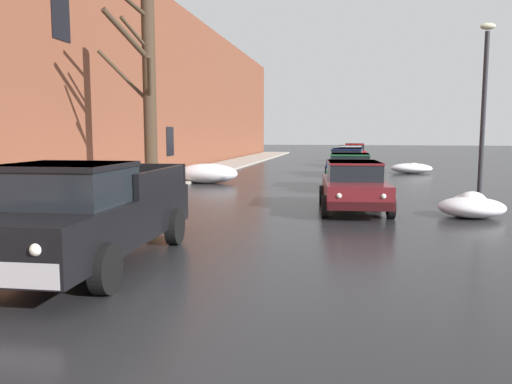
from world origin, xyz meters
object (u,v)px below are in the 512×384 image
at_px(sedan_darkblue_parked_far_down_block, 347,161).
at_px(street_lamp_post, 484,105).
at_px(bare_tree_mid_block, 147,88).
at_px(sedan_maroon_parked_kerbside_close, 354,185).
at_px(sedan_red_at_far_intersection, 354,152).
at_px(fire_hydrant, 42,225).
at_px(pickup_truck_black_approaching_near_lane, 87,213).
at_px(sedan_green_parked_kerbside_mid, 350,170).
at_px(sedan_white_queued_behind_truck, 349,155).

bearing_deg(sedan_darkblue_parked_far_down_block, street_lamp_post, -69.32).
xyz_separation_m(bare_tree_mid_block, sedan_maroon_parked_kerbside_close, (6.85, -1.49, -2.97)).
distance_m(sedan_red_at_far_intersection, fire_hydrant, 32.23).
bearing_deg(pickup_truck_black_approaching_near_lane, sedan_green_parked_kerbside_mid, 71.12).
height_order(sedan_maroon_parked_kerbside_close, sedan_darkblue_parked_far_down_block, same).
bearing_deg(sedan_red_at_far_intersection, sedan_green_parked_kerbside_mid, -90.79).
relative_size(pickup_truck_black_approaching_near_lane, sedan_darkblue_parked_far_down_block, 1.36).
bearing_deg(sedan_red_at_far_intersection, sedan_darkblue_parked_far_down_block, -91.92).
height_order(sedan_white_queued_behind_truck, street_lamp_post, street_lamp_post).
distance_m(pickup_truck_black_approaching_near_lane, sedan_red_at_far_intersection, 33.32).
height_order(sedan_maroon_parked_kerbside_close, fire_hydrant, sedan_maroon_parked_kerbside_close).
bearing_deg(sedan_green_parked_kerbside_mid, sedan_white_queued_behind_truck, 90.37).
distance_m(pickup_truck_black_approaching_near_lane, street_lamp_post, 12.12).
bearing_deg(sedan_green_parked_kerbside_mid, bare_tree_mid_block, -147.92).
height_order(bare_tree_mid_block, pickup_truck_black_approaching_near_lane, bare_tree_mid_block).
height_order(bare_tree_mid_block, sedan_darkblue_parked_far_down_block, bare_tree_mid_block).
xyz_separation_m(sedan_white_queued_behind_truck, fire_hydrant, (-6.05, -25.57, -0.40)).
xyz_separation_m(bare_tree_mid_block, pickup_truck_black_approaching_near_lane, (2.40, -8.44, -2.84)).
relative_size(bare_tree_mid_block, sedan_darkblue_parked_far_down_block, 1.77).
distance_m(fire_hydrant, street_lamp_post, 12.67).
height_order(sedan_maroon_parked_kerbside_close, sedan_red_at_far_intersection, same).
relative_size(sedan_maroon_parked_kerbside_close, sedan_red_at_far_intersection, 1.06).
distance_m(sedan_maroon_parked_kerbside_close, sedan_white_queued_behind_truck, 20.03).
xyz_separation_m(sedan_maroon_parked_kerbside_close, sedan_green_parked_kerbside_mid, (-0.13, 5.71, -0.00)).
distance_m(sedan_red_at_far_intersection, street_lamp_post, 24.78).
height_order(bare_tree_mid_block, sedan_red_at_far_intersection, bare_tree_mid_block).
xyz_separation_m(bare_tree_mid_block, street_lamp_post, (10.65, 0.16, -0.64)).
relative_size(sedan_maroon_parked_kerbside_close, street_lamp_post, 0.77).
distance_m(bare_tree_mid_block, sedan_darkblue_parked_far_down_block, 13.16).
relative_size(sedan_darkblue_parked_far_down_block, sedan_red_at_far_intersection, 1.01).
distance_m(pickup_truck_black_approaching_near_lane, sedan_green_parked_kerbside_mid, 13.38).
height_order(sedan_red_at_far_intersection, fire_hydrant, sedan_red_at_far_intersection).
height_order(sedan_darkblue_parked_far_down_block, street_lamp_post, street_lamp_post).
bearing_deg(fire_hydrant, sedan_white_queued_behind_truck, 76.69).
xyz_separation_m(sedan_green_parked_kerbside_mid, fire_hydrant, (-6.14, -11.24, -0.39)).
bearing_deg(street_lamp_post, sedan_white_queued_behind_truck, 102.34).
relative_size(sedan_darkblue_parked_far_down_block, fire_hydrant, 5.64).
relative_size(sedan_darkblue_parked_far_down_block, street_lamp_post, 0.73).
distance_m(sedan_maroon_parked_kerbside_close, street_lamp_post, 4.75).
bearing_deg(pickup_truck_black_approaching_near_lane, fire_hydrant, 141.96).
bearing_deg(fire_hydrant, sedan_red_at_far_intersection, 78.51).
relative_size(pickup_truck_black_approaching_near_lane, street_lamp_post, 0.99).
relative_size(sedan_green_parked_kerbside_mid, sedan_red_at_far_intersection, 0.99).
xyz_separation_m(sedan_darkblue_parked_far_down_block, street_lamp_post, (4.10, -10.87, 2.33)).
bearing_deg(sedan_darkblue_parked_far_down_block, sedan_red_at_far_intersection, 88.08).
bearing_deg(street_lamp_post, sedan_maroon_parked_kerbside_close, -156.54).
xyz_separation_m(sedan_green_parked_kerbside_mid, sedan_darkblue_parked_far_down_block, (-0.17, 6.81, 0.00)).
xyz_separation_m(pickup_truck_black_approaching_near_lane, sedan_maroon_parked_kerbside_close, (4.46, 6.95, -0.13)).
xyz_separation_m(pickup_truck_black_approaching_near_lane, sedan_green_parked_kerbside_mid, (4.33, 12.66, -0.13)).
relative_size(sedan_green_parked_kerbside_mid, sedan_darkblue_parked_far_down_block, 0.98).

